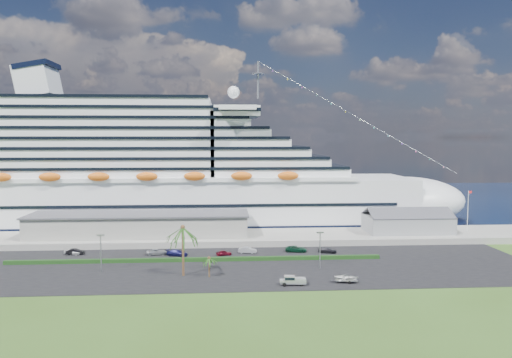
{
  "coord_description": "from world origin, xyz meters",
  "views": [
    {
      "loc": [
        -1.41,
        -100.22,
        29.29
      ],
      "look_at": [
        7.13,
        30.0,
        18.4
      ],
      "focal_mm": 35.0,
      "sensor_mm": 36.0,
      "label": 1
    }
  ],
  "objects": [
    {
      "name": "parked_car_2",
      "position": [
        -18.11,
        23.46,
        0.83
      ],
      "size": [
        5.39,
        3.12,
        1.41
      ],
      "primitive_type": "imported",
      "rotation": [
        0.0,
        0.0,
        1.73
      ],
      "color": "#94979C",
      "rests_on": "asphalt_lot"
    },
    {
      "name": "palm_short",
      "position": [
        -4.5,
        2.5,
        3.67
      ],
      "size": [
        3.53,
        3.53,
        4.56
      ],
      "color": "#47301E",
      "rests_on": "ground"
    },
    {
      "name": "parked_car_3",
      "position": [
        -12.93,
        21.86,
        0.89
      ],
      "size": [
        5.75,
        3.82,
        1.55
      ],
      "primitive_type": "imported",
      "rotation": [
        0.0,
        0.0,
        1.23
      ],
      "color": "#141449",
      "rests_on": "asphalt_lot"
    },
    {
      "name": "palm_tall",
      "position": [
        -10.0,
        4.0,
        9.2
      ],
      "size": [
        8.82,
        8.82,
        11.13
      ],
      "color": "#47301E",
      "rests_on": "ground"
    },
    {
      "name": "parked_car_7",
      "position": [
        24.75,
        22.64,
        0.8
      ],
      "size": [
        5.04,
        3.31,
        1.36
      ],
      "primitive_type": "imported",
      "rotation": [
        0.0,
        0.0,
        1.24
      ],
      "color": "black",
      "rests_on": "asphalt_lot"
    },
    {
      "name": "asphalt_lot",
      "position": [
        0.0,
        11.0,
        0.06
      ],
      "size": [
        140.0,
        38.0,
        0.12
      ],
      "primitive_type": "cube",
      "color": "black",
      "rests_on": "ground"
    },
    {
      "name": "port_shed",
      "position": [
        52.0,
        40.0,
        4.4
      ],
      "size": [
        24.0,
        12.31,
        7.37
      ],
      "color": "gray",
      "rests_on": "wharf"
    },
    {
      "name": "cruise_ship",
      "position": [
        -21.53,
        64.0,
        16.69
      ],
      "size": [
        191.0,
        38.0,
        54.0
      ],
      "color": "silver",
      "rests_on": "ground"
    },
    {
      "name": "ground",
      "position": [
        0.0,
        0.0,
        0.0
      ],
      "size": [
        420.0,
        420.0,
        0.0
      ],
      "primitive_type": "plane",
      "color": "#35521B",
      "rests_on": "ground"
    },
    {
      "name": "wharf",
      "position": [
        0.0,
        40.0,
        0.9
      ],
      "size": [
        240.0,
        20.0,
        1.8
      ],
      "primitive_type": "cube",
      "color": "gray",
      "rests_on": "ground"
    },
    {
      "name": "flagpole",
      "position": [
        70.04,
        40.0,
        8.27
      ],
      "size": [
        1.08,
        0.16,
        12.0
      ],
      "color": "silver",
      "rests_on": "wharf"
    },
    {
      "name": "hedge",
      "position": [
        -8.0,
        16.0,
        0.57
      ],
      "size": [
        88.0,
        1.1,
        0.9
      ],
      "primitive_type": "cube",
      "color": "black",
      "rests_on": "asphalt_lot"
    },
    {
      "name": "terminal_building",
      "position": [
        -25.0,
        40.0,
        5.01
      ],
      "size": [
        61.0,
        15.0,
        6.3
      ],
      "color": "gray",
      "rests_on": "wharf"
    },
    {
      "name": "parked_car_6",
      "position": [
        17.04,
        24.2,
        0.89
      ],
      "size": [
        5.93,
        3.62,
        1.54
      ],
      "primitive_type": "imported",
      "rotation": [
        0.0,
        0.0,
        1.37
      ],
      "color": "#0E3A25",
      "rests_on": "asphalt_lot"
    },
    {
      "name": "parked_car_4",
      "position": [
        -1.41,
        21.53,
        0.77
      ],
      "size": [
        4.08,
        2.55,
        1.3
      ],
      "primitive_type": "imported",
      "rotation": [
        0.0,
        0.0,
        1.86
      ],
      "color": "maroon",
      "rests_on": "asphalt_lot"
    },
    {
      "name": "boat_trailer",
      "position": [
        23.18,
        -3.45,
        1.18
      ],
      "size": [
        5.69,
        3.99,
        1.6
      ],
      "color": "gray",
      "rests_on": "asphalt_lot"
    },
    {
      "name": "lamp_post_left",
      "position": [
        -28.0,
        8.0,
        5.34
      ],
      "size": [
        1.6,
        0.35,
        8.27
      ],
      "color": "gray",
      "rests_on": "asphalt_lot"
    },
    {
      "name": "water",
      "position": [
        0.0,
        130.0,
        0.01
      ],
      "size": [
        420.0,
        160.0,
        0.02
      ],
      "primitive_type": "cube",
      "color": "black",
      "rests_on": "ground"
    },
    {
      "name": "pickup_truck",
      "position": [
        12.11,
        -4.24,
        1.13
      ],
      "size": [
        5.33,
        2.29,
        1.84
      ],
      "color": "black",
      "rests_on": "asphalt_lot"
    },
    {
      "name": "lamp_post_right",
      "position": [
        20.0,
        8.0,
        5.34
      ],
      "size": [
        1.6,
        0.35,
        8.27
      ],
      "color": "gray",
      "rests_on": "asphalt_lot"
    },
    {
      "name": "parked_car_5",
      "position": [
        4.56,
        23.78,
        0.88
      ],
      "size": [
        4.85,
        2.55,
        1.52
      ],
      "primitive_type": "imported",
      "rotation": [
        0.0,
        0.0,
        1.36
      ],
      "color": "#A8A9B0",
      "rests_on": "asphalt_lot"
    },
    {
      "name": "parked_car_1",
      "position": [
        -38.45,
        24.88,
        0.85
      ],
      "size": [
        4.48,
        1.61,
        1.47
      ],
      "primitive_type": "imported",
      "rotation": [
        0.0,
        0.0,
        1.58
      ],
      "color": "black",
      "rests_on": "asphalt_lot"
    },
    {
      "name": "parked_car_0",
      "position": [
        -39.1,
        24.91,
        0.84
      ],
      "size": [
        4.53,
        2.69,
        1.45
      ],
      "primitive_type": "imported",
      "rotation": [
        0.0,
        0.0,
        1.32
      ],
      "color": "silver",
      "rests_on": "asphalt_lot"
    }
  ]
}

